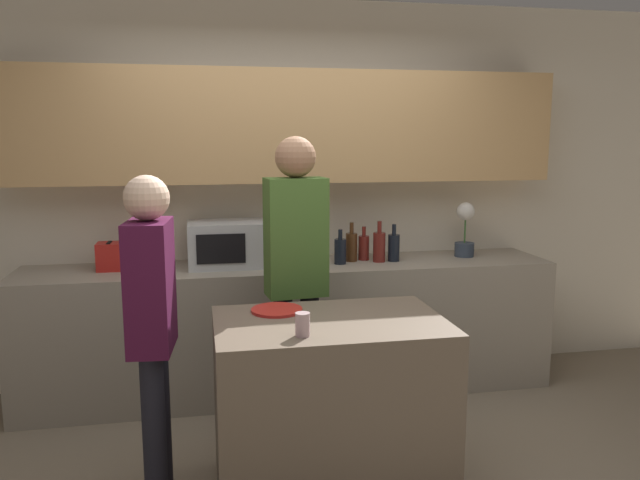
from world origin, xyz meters
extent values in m
cube|color=beige|center=(0.00, 1.74, 1.35)|extent=(6.40, 0.08, 2.70)
cube|color=tan|center=(0.00, 1.54, 1.83)|extent=(3.74, 0.32, 0.75)
cube|color=gray|center=(0.00, 1.39, 0.45)|extent=(3.60, 0.62, 0.90)
cube|color=brown|center=(0.00, 0.11, 0.44)|extent=(1.11, 0.73, 0.89)
cube|color=#B7BABC|center=(-0.42, 1.44, 1.05)|extent=(0.52, 0.38, 0.30)
cube|color=black|center=(-0.47, 1.25, 1.05)|extent=(0.31, 0.01, 0.19)
cube|color=#B21E19|center=(-1.13, 1.44, 0.99)|extent=(0.26, 0.16, 0.18)
cube|color=black|center=(-1.18, 1.44, 1.08)|extent=(0.02, 0.11, 0.01)
cube|color=black|center=(-1.08, 1.44, 1.08)|extent=(0.02, 0.11, 0.01)
cylinder|color=#333D4C|center=(1.28, 1.44, 0.95)|extent=(0.14, 0.14, 0.10)
cylinder|color=#38662D|center=(1.28, 1.44, 1.09)|extent=(0.01, 0.01, 0.18)
sphere|color=silver|center=(1.28, 1.44, 1.23)|extent=(0.13, 0.13, 0.13)
cylinder|color=black|center=(0.33, 1.35, 0.98)|extent=(0.08, 0.08, 0.17)
cylinder|color=black|center=(0.33, 1.35, 1.10)|extent=(0.03, 0.03, 0.07)
cylinder|color=#472814|center=(0.43, 1.43, 1.00)|extent=(0.08, 0.08, 0.20)
cylinder|color=#472814|center=(0.43, 1.43, 1.13)|extent=(0.03, 0.03, 0.08)
cylinder|color=maroon|center=(0.53, 1.46, 0.98)|extent=(0.08, 0.08, 0.17)
cylinder|color=maroon|center=(0.53, 1.46, 1.10)|extent=(0.03, 0.03, 0.07)
cylinder|color=maroon|center=(0.61, 1.37, 1.00)|extent=(0.08, 0.08, 0.21)
cylinder|color=maroon|center=(0.61, 1.37, 1.14)|extent=(0.03, 0.03, 0.08)
cylinder|color=black|center=(0.72, 1.38, 0.99)|extent=(0.08, 0.08, 0.19)
cylinder|color=black|center=(0.72, 1.38, 1.12)|extent=(0.03, 0.03, 0.07)
cylinder|color=red|center=(-0.23, 0.30, 0.89)|extent=(0.26, 0.26, 0.01)
cylinder|color=#BE9DA2|center=(-0.17, -0.11, 0.94)|extent=(0.07, 0.07, 0.11)
cylinder|color=black|center=(0.01, 0.74, 0.43)|extent=(0.11, 0.11, 0.85)
cylinder|color=black|center=(-0.15, 0.72, 0.43)|extent=(0.11, 0.11, 0.85)
cube|color=#456A2B|center=(-0.07, 0.73, 1.19)|extent=(0.36, 0.23, 0.68)
sphere|color=#9E7051|center=(-0.07, 0.73, 1.65)|extent=(0.23, 0.23, 0.23)
cylinder|color=black|center=(-0.83, 0.26, 0.38)|extent=(0.11, 0.11, 0.77)
cylinder|color=black|center=(-0.84, 0.10, 0.38)|extent=(0.11, 0.11, 0.77)
cube|color=#451131|center=(-0.84, 0.18, 1.07)|extent=(0.22, 0.36, 0.61)
sphere|color=beige|center=(-0.84, 0.18, 1.48)|extent=(0.21, 0.21, 0.21)
camera|label=1|loc=(-0.60, -2.73, 1.76)|focal=35.00mm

